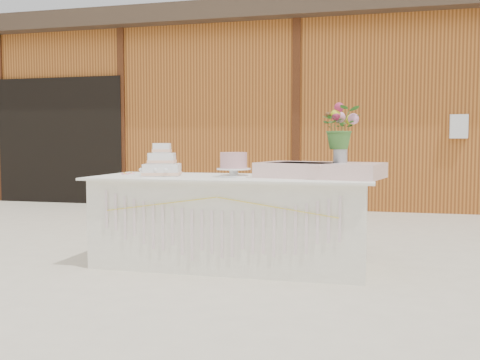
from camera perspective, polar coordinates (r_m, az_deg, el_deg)
name	(u,v)px	position (r m, az deg, el deg)	size (l,w,h in m)	color
ground	(232,265)	(4.71, -0.89, -9.01)	(80.00, 80.00, 0.00)	beige
barn	(310,111)	(10.52, 7.48, 7.32)	(12.60, 4.60, 3.30)	#B06524
cake_table	(232,221)	(4.64, -0.91, -4.36)	(2.40, 1.00, 0.77)	white
wedding_cake	(162,165)	(4.77, -8.31, 1.63)	(0.39, 0.39, 0.29)	white
pink_cake_stand	(234,163)	(4.55, -0.68, 1.81)	(0.29, 0.29, 0.21)	white
satin_runner	(321,170)	(4.52, 8.60, 1.05)	(1.00, 0.58, 0.13)	beige
flower_vase	(340,153)	(4.51, 10.65, 2.85)	(0.12, 0.12, 0.16)	silver
bouquet	(341,122)	(4.51, 10.69, 6.13)	(0.32, 0.28, 0.36)	#3B702D
loose_flowers	(125,173)	(5.08, -12.16, 0.71)	(0.13, 0.31, 0.02)	pink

